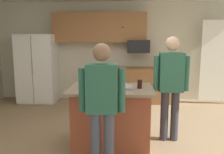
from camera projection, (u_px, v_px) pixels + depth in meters
floor at (109, 142)px, 3.97m from camera, size 7.04×7.04×0.00m
back_wall at (115, 51)px, 6.50m from camera, size 6.40×0.10×2.60m
french_door_window_panel at (219, 61)px, 6.02m from camera, size 0.90×0.06×2.00m
cabinet_run_upper at (99, 28)px, 6.21m from camera, size 2.40×0.38×0.75m
cabinet_run_lower at (138, 85)px, 6.30m from camera, size 1.80×0.63×0.90m
refrigerator at (38, 68)px, 6.25m from camera, size 0.94×0.76×1.76m
microwave_over_range at (138, 46)px, 6.15m from camera, size 0.56×0.40×0.32m
kitchen_island at (111, 116)px, 3.80m from camera, size 1.30×0.87×0.93m
person_guest_by_door at (102, 101)px, 2.95m from camera, size 0.57×0.22×1.64m
person_guest_right at (171, 82)px, 3.89m from camera, size 0.57×0.23×1.72m
glass_stout_tall at (87, 87)px, 3.45m from camera, size 0.06×0.06×0.14m
glass_dark_ale at (95, 82)px, 3.79m from camera, size 0.07×0.07×0.15m
mug_ceramic_white at (84, 83)px, 3.83m from camera, size 0.12×0.08×0.10m
glass_pilsner at (140, 84)px, 3.68m from camera, size 0.07×0.07×0.13m
serving_tray at (118, 87)px, 3.67m from camera, size 0.44×0.30×0.04m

